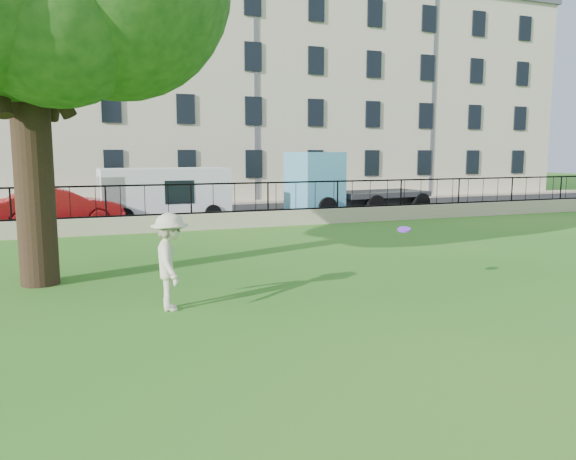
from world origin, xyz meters
name	(u,v)px	position (x,y,z in m)	size (l,w,h in m)	color
ground	(332,319)	(0.00, 0.00, 0.00)	(120.00, 120.00, 0.00)	#1F6A19
retaining_wall	(192,222)	(0.00, 12.00, 0.30)	(50.00, 0.40, 0.60)	tan
iron_railing	(191,199)	(0.00, 12.00, 1.15)	(50.00, 0.05, 1.13)	black
street	(171,217)	(0.00, 16.70, 0.01)	(60.00, 9.00, 0.01)	black
sidewalk	(154,205)	(0.00, 21.90, 0.06)	(60.00, 1.40, 0.12)	tan
building_row	(137,85)	(0.00, 27.57, 6.92)	(56.40, 10.40, 13.80)	beige
man	(170,262)	(-2.50, 1.59, 0.89)	(1.15, 0.66, 1.79)	beige
frisbee	(404,229)	(2.20, 1.23, 1.30)	(0.27, 0.27, 0.03)	#7427E2
red_sedan	(59,208)	(-4.57, 14.40, 0.76)	(1.61, 4.62, 1.52)	red
white_van	(165,194)	(-0.43, 15.35, 1.10)	(5.25, 2.05, 2.20)	silver
blue_truck	(358,182)	(8.77, 15.40, 1.44)	(6.85, 2.43, 2.87)	#55A5C9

